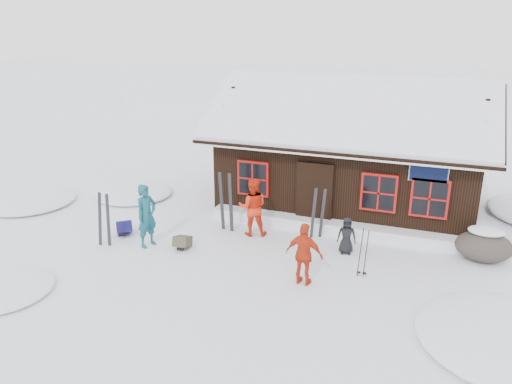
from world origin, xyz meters
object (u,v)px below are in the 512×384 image
at_px(ski_pair_left, 104,220).
at_px(ski_poles, 363,253).
at_px(backpack_blue, 124,229).
at_px(skier_crouched, 347,236).
at_px(skier_orange_left, 253,207).
at_px(boulder, 484,245).
at_px(backpack_olive, 183,244).
at_px(skier_orange_right, 304,254).
at_px(skier_teal, 147,216).

bearing_deg(ski_pair_left, ski_poles, 3.08).
xyz_separation_m(ski_pair_left, backpack_blue, (0.01, 0.86, -0.61)).
height_order(skier_crouched, backpack_blue, skier_crouched).
xyz_separation_m(skier_orange_left, boulder, (6.35, 0.57, -0.45)).
bearing_deg(ski_pair_left, backpack_olive, 12.52).
xyz_separation_m(skier_orange_right, ski_pair_left, (-5.84, 0.14, -0.02)).
relative_size(skier_crouched, ski_poles, 0.80).
height_order(skier_teal, skier_orange_right, skier_teal).
height_order(skier_orange_left, boulder, skier_orange_left).
bearing_deg(skier_crouched, boulder, 2.80).
bearing_deg(skier_teal, ski_poles, -70.45).
height_order(skier_orange_left, backpack_olive, skier_orange_left).
height_order(boulder, backpack_blue, boulder).
bearing_deg(boulder, skier_crouched, -166.37).
bearing_deg(backpack_olive, backpack_blue, 166.56).
height_order(skier_crouched, boulder, skier_crouched).
height_order(ski_pair_left, backpack_olive, ski_pair_left).
relative_size(skier_orange_right, ski_poles, 1.20).
distance_m(ski_pair_left, backpack_blue, 1.06).
height_order(skier_teal, skier_orange_left, skier_teal).
relative_size(skier_teal, skier_orange_left, 1.04).
bearing_deg(ski_poles, ski_pair_left, -173.89).
distance_m(skier_teal, boulder, 9.16).
bearing_deg(skier_crouched, ski_poles, -72.34).
relative_size(skier_crouched, ski_pair_left, 0.64).
relative_size(skier_orange_right, ski_pair_left, 0.96).
bearing_deg(boulder, skier_orange_right, -144.87).
xyz_separation_m(ski_pair_left, backpack_olive, (2.13, 0.59, -0.62)).
relative_size(skier_orange_left, boulder, 1.20).
bearing_deg(skier_orange_left, backpack_blue, 1.36).
bearing_deg(skier_teal, boulder, -58.86).
xyz_separation_m(skier_teal, skier_crouched, (5.35, 1.49, -0.39)).
distance_m(ski_pair_left, backpack_olive, 2.29).
bearing_deg(skier_crouched, ski_pair_left, -174.37).
xyz_separation_m(skier_teal, backpack_blue, (-1.12, 0.44, -0.75)).
bearing_deg(backpack_blue, ski_poles, -39.45).
bearing_deg(ski_pair_left, skier_orange_left, 28.13).
relative_size(skier_teal, ski_poles, 1.38).
height_order(skier_crouched, ski_poles, ski_poles).
distance_m(skier_teal, skier_orange_left, 3.06).
distance_m(boulder, ski_poles, 3.51).
bearing_deg(skier_teal, skier_crouched, -58.10).
bearing_deg(skier_orange_left, boulder, 166.29).
bearing_deg(skier_crouched, skier_orange_left, 163.58).
bearing_deg(skier_orange_left, ski_poles, 138.76).
bearing_deg(skier_teal, backpack_olive, -64.15).
distance_m(skier_teal, backpack_olive, 1.27).
distance_m(skier_teal, skier_orange_right, 4.75).
distance_m(boulder, backpack_olive, 8.15).
bearing_deg(backpack_olive, boulder, 9.33).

